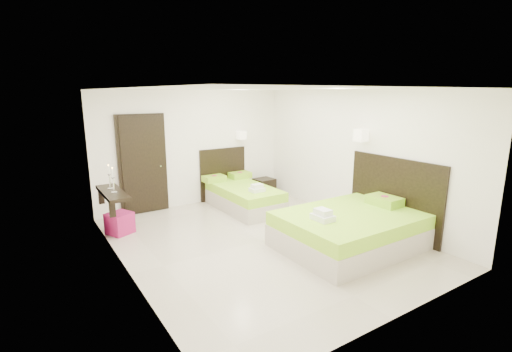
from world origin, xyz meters
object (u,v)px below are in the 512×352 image
bed_double (353,227)px  ottoman (120,223)px  bed_single (242,194)px  nightstand (264,187)px

bed_double → ottoman: 4.18m
bed_single → ottoman: 2.70m
bed_single → ottoman: (-2.69, -0.13, -0.11)m
ottoman → bed_single: bearing=2.7°
bed_double → nightstand: (0.56, 3.47, -0.12)m
nightstand → ottoman: size_ratio=1.20×
bed_double → bed_single: bearing=99.3°
bed_double → ottoman: bearing=139.2°
bed_single → bed_double: bearing=-80.7°
bed_double → ottoman: bed_double is taller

